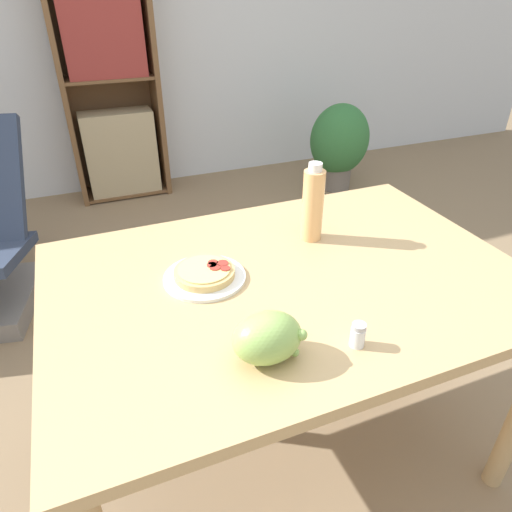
{
  "coord_description": "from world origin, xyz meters",
  "views": [
    {
      "loc": [
        -0.41,
        -1.01,
        1.45
      ],
      "look_at": [
        -0.02,
        -0.02,
        0.79
      ],
      "focal_mm": 32.0,
      "sensor_mm": 36.0,
      "label": 1
    }
  ],
  "objects_px": {
    "bookshelf": "(111,89)",
    "potted_plant_floor": "(339,143)",
    "drink_bottle": "(313,204)",
    "pizza_on_plate": "(205,274)",
    "salt_shaker": "(358,335)",
    "grape_bunch": "(268,338)"
  },
  "relations": [
    {
      "from": "pizza_on_plate",
      "to": "potted_plant_floor",
      "type": "bearing_deg",
      "value": 49.92
    },
    {
      "from": "drink_bottle",
      "to": "potted_plant_floor",
      "type": "xyz_separation_m",
      "value": [
        1.23,
        1.81,
        -0.49
      ]
    },
    {
      "from": "grape_bunch",
      "to": "potted_plant_floor",
      "type": "xyz_separation_m",
      "value": [
        1.57,
        2.25,
        -0.42
      ]
    },
    {
      "from": "drink_bottle",
      "to": "grape_bunch",
      "type": "bearing_deg",
      "value": -127.51
    },
    {
      "from": "pizza_on_plate",
      "to": "bookshelf",
      "type": "height_order",
      "value": "bookshelf"
    },
    {
      "from": "pizza_on_plate",
      "to": "salt_shaker",
      "type": "height_order",
      "value": "salt_shaker"
    },
    {
      "from": "bookshelf",
      "to": "potted_plant_floor",
      "type": "distance_m",
      "value": 1.7
    },
    {
      "from": "drink_bottle",
      "to": "bookshelf",
      "type": "bearing_deg",
      "value": 98.28
    },
    {
      "from": "potted_plant_floor",
      "to": "drink_bottle",
      "type": "bearing_deg",
      "value": -124.12
    },
    {
      "from": "drink_bottle",
      "to": "salt_shaker",
      "type": "bearing_deg",
      "value": -105.77
    },
    {
      "from": "drink_bottle",
      "to": "salt_shaker",
      "type": "relative_size",
      "value": 4.15
    },
    {
      "from": "salt_shaker",
      "to": "bookshelf",
      "type": "height_order",
      "value": "bookshelf"
    },
    {
      "from": "pizza_on_plate",
      "to": "bookshelf",
      "type": "xyz_separation_m",
      "value": [
        0.04,
        2.43,
        0.03
      ]
    },
    {
      "from": "drink_bottle",
      "to": "salt_shaker",
      "type": "distance_m",
      "value": 0.51
    },
    {
      "from": "drink_bottle",
      "to": "pizza_on_plate",
      "type": "bearing_deg",
      "value": -165.59
    },
    {
      "from": "bookshelf",
      "to": "salt_shaker",
      "type": "bearing_deg",
      "value": -85.86
    },
    {
      "from": "pizza_on_plate",
      "to": "potted_plant_floor",
      "type": "xyz_separation_m",
      "value": [
        1.61,
        1.91,
        -0.38
      ]
    },
    {
      "from": "bookshelf",
      "to": "potted_plant_floor",
      "type": "xyz_separation_m",
      "value": [
        1.57,
        -0.52,
        -0.42
      ]
    },
    {
      "from": "grape_bunch",
      "to": "salt_shaker",
      "type": "height_order",
      "value": "grape_bunch"
    },
    {
      "from": "drink_bottle",
      "to": "potted_plant_floor",
      "type": "relative_size",
      "value": 0.38
    },
    {
      "from": "pizza_on_plate",
      "to": "grape_bunch",
      "type": "bearing_deg",
      "value": -83.35
    },
    {
      "from": "grape_bunch",
      "to": "bookshelf",
      "type": "relative_size",
      "value": 0.09
    }
  ]
}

